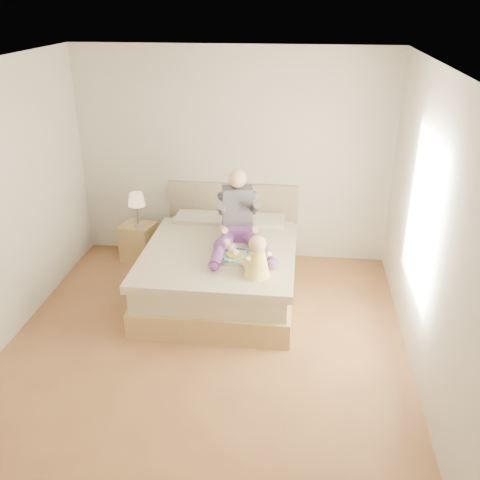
# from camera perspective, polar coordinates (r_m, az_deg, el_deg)

# --- Properties ---
(room) EXTENTS (4.02, 4.22, 2.71)m
(room) POSITION_cam_1_polar(r_m,az_deg,el_deg) (4.83, -3.04, 3.90)
(room) COLOR brown
(room) RESTS_ON ground
(bed) EXTENTS (1.70, 2.18, 1.00)m
(bed) POSITION_cam_1_polar(r_m,az_deg,el_deg) (6.30, -1.91, -2.74)
(bed) COLOR #9E804A
(bed) RESTS_ON ground
(nightstand) EXTENTS (0.48, 0.44, 0.50)m
(nightstand) POSITION_cam_1_polar(r_m,az_deg,el_deg) (7.17, -10.74, -0.21)
(nightstand) COLOR #9E804A
(nightstand) RESTS_ON ground
(lamp) EXTENTS (0.22, 0.22, 0.45)m
(lamp) POSITION_cam_1_polar(r_m,az_deg,el_deg) (6.89, -10.98, 4.06)
(lamp) COLOR #B3B4BA
(lamp) RESTS_ON nightstand
(adult) EXTENTS (0.74, 1.09, 0.86)m
(adult) POSITION_cam_1_polar(r_m,az_deg,el_deg) (6.08, -0.15, 1.88)
(adult) COLOR #66317C
(adult) RESTS_ON bed
(tray) EXTENTS (0.51, 0.41, 0.14)m
(tray) POSITION_cam_1_polar(r_m,az_deg,el_deg) (5.81, 0.41, -1.64)
(tray) COLOR #B3B4BA
(tray) RESTS_ON bed
(baby) EXTENTS (0.36, 0.39, 0.44)m
(baby) POSITION_cam_1_polar(r_m,az_deg,el_deg) (5.40, 1.79, -2.06)
(baby) COLOR #F7E44E
(baby) RESTS_ON bed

